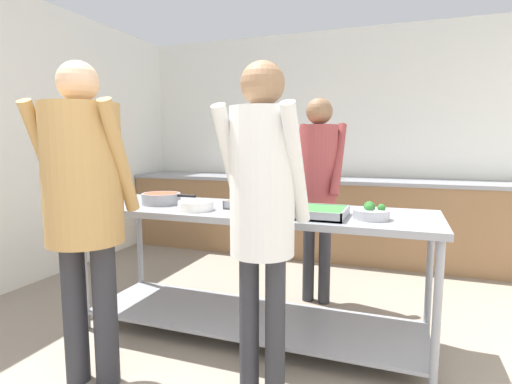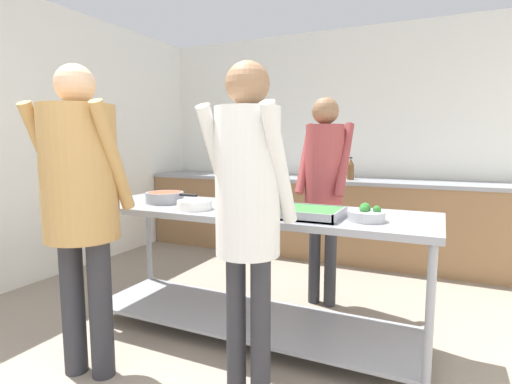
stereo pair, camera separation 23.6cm
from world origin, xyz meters
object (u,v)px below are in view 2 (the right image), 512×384
(guest_serving_left, at_px, (81,190))
(cook_behind_counter, at_px, (324,177))
(sauce_pan, at_px, (165,197))
(plate_stack, at_px, (194,205))
(guest_serving_right, at_px, (248,196))
(serving_tray_vegetables, at_px, (310,213))
(serving_tray_roast, at_px, (258,204))
(broccoli_bowl, at_px, (367,215))
(water_bottle, at_px, (351,169))

(guest_serving_left, relative_size, cook_behind_counter, 1.04)
(sauce_pan, xyz_separation_m, plate_stack, (0.36, -0.15, -0.01))
(guest_serving_right, bearing_deg, cook_behind_counter, 90.21)
(plate_stack, bearing_deg, sauce_pan, 157.04)
(serving_tray_vegetables, distance_m, guest_serving_left, 1.29)
(sauce_pan, distance_m, cook_behind_counter, 1.24)
(serving_tray_roast, relative_size, serving_tray_vegetables, 1.12)
(broccoli_bowl, bearing_deg, guest_serving_right, -131.31)
(serving_tray_roast, relative_size, guest_serving_right, 0.24)
(plate_stack, height_order, serving_tray_roast, plate_stack)
(plate_stack, distance_m, guest_serving_right, 0.79)
(plate_stack, height_order, cook_behind_counter, cook_behind_counter)
(water_bottle, bearing_deg, sauce_pan, -113.14)
(guest_serving_left, distance_m, water_bottle, 3.01)
(guest_serving_left, relative_size, guest_serving_right, 1.02)
(cook_behind_counter, bearing_deg, guest_serving_left, -121.02)
(sauce_pan, relative_size, guest_serving_right, 0.24)
(guest_serving_left, bearing_deg, guest_serving_right, 10.11)
(plate_stack, distance_m, water_bottle, 2.33)
(sauce_pan, relative_size, plate_stack, 1.76)
(broccoli_bowl, relative_size, guest_serving_right, 0.12)
(serving_tray_vegetables, relative_size, guest_serving_left, 0.21)
(sauce_pan, bearing_deg, guest_serving_right, -32.15)
(broccoli_bowl, xyz_separation_m, guest_serving_left, (-1.41, -0.71, 0.14))
(broccoli_bowl, relative_size, water_bottle, 0.82)
(serving_tray_roast, xyz_separation_m, serving_tray_vegetables, (0.42, -0.18, 0.00))
(broccoli_bowl, height_order, water_bottle, water_bottle)
(serving_tray_roast, bearing_deg, guest_serving_left, -128.09)
(sauce_pan, relative_size, guest_serving_left, 0.24)
(broccoli_bowl, bearing_deg, serving_tray_vegetables, -175.03)
(broccoli_bowl, height_order, cook_behind_counter, cook_behind_counter)
(plate_stack, bearing_deg, water_bottle, 76.48)
(plate_stack, bearing_deg, broccoli_bowl, 3.93)
(serving_tray_vegetables, bearing_deg, plate_stack, -176.50)
(plate_stack, distance_m, broccoli_bowl, 1.10)
(sauce_pan, height_order, guest_serving_left, guest_serving_left)
(plate_stack, height_order, guest_serving_left, guest_serving_left)
(cook_behind_counter, bearing_deg, water_bottle, 93.10)
(serving_tray_vegetables, bearing_deg, water_bottle, 96.01)
(sauce_pan, xyz_separation_m, serving_tray_vegetables, (1.13, -0.10, -0.02))
(broccoli_bowl, xyz_separation_m, water_bottle, (-0.55, 2.18, 0.11))
(plate_stack, xyz_separation_m, guest_serving_left, (-0.31, -0.63, 0.15))
(sauce_pan, distance_m, guest_serving_left, 0.80)
(serving_tray_vegetables, xyz_separation_m, broccoli_bowl, (0.32, 0.03, 0.01))
(water_bottle, bearing_deg, serving_tray_roast, -95.26)
(sauce_pan, height_order, cook_behind_counter, cook_behind_counter)
(serving_tray_roast, bearing_deg, serving_tray_vegetables, -22.66)
(guest_serving_right, relative_size, water_bottle, 6.81)
(serving_tray_roast, xyz_separation_m, guest_serving_right, (0.27, -0.69, 0.15))
(sauce_pan, relative_size, cook_behind_counter, 0.25)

